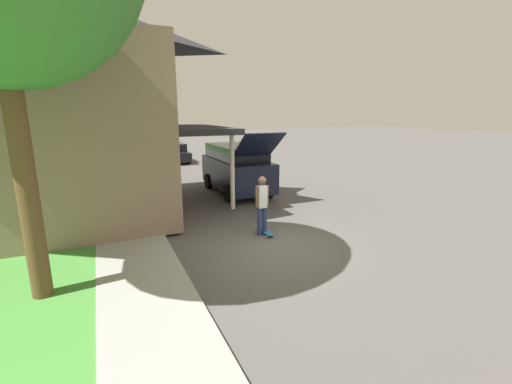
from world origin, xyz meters
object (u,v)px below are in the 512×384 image
(suv_parked, at_px, (237,168))
(skateboarder, at_px, (262,203))
(skateboard, at_px, (266,231))
(car_down_street, at_px, (173,153))

(suv_parked, height_order, skateboarder, suv_parked)
(skateboarder, xyz_separation_m, skateboard, (0.13, 0.02, -0.89))
(suv_parked, bearing_deg, car_down_street, 93.29)
(skateboard, bearing_deg, suv_parked, 77.37)
(car_down_street, relative_size, skateboard, 4.96)
(suv_parked, bearing_deg, skateboard, -102.63)
(car_down_street, relative_size, skateboarder, 2.30)
(skateboarder, relative_size, skateboard, 2.15)
(suv_parked, xyz_separation_m, skateboard, (-1.20, -5.35, -1.04))
(suv_parked, distance_m, car_down_street, 10.85)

